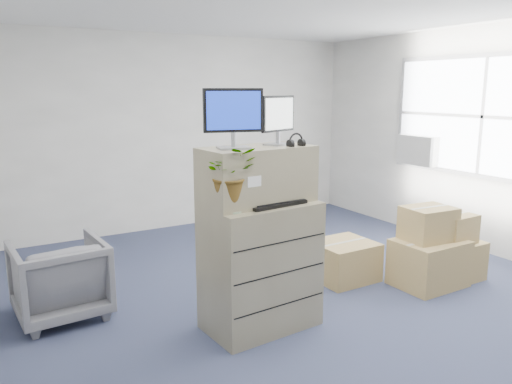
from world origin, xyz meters
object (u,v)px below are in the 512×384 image
Objects in this scene: filing_cabinet_lower at (261,266)px; water_bottle at (265,186)px; monitor_right at (278,118)px; potted_plant at (230,182)px; keyboard at (274,203)px; monitor_left at (233,115)px; office_chair at (60,275)px.

water_bottle reaches higher than filing_cabinet_lower.
water_bottle is at bearing 155.15° from monitor_right.
monitor_right is 0.87× the size of potted_plant.
filing_cabinet_lower is 2.05× the size of keyboard.
office_chair is at bearing 152.77° from monitor_left.
water_bottle is 0.49m from potted_plant.
office_chair is at bearing 136.10° from keyboard.
water_bottle is 0.32× the size of office_chair.
monitor_right reaches higher than potted_plant.
monitor_left is 0.99× the size of potted_plant.
water_bottle is (0.33, 0.06, -0.61)m from monitor_left.
filing_cabinet_lower is 2.31× the size of potted_plant.
filing_cabinet_lower is 0.68m from water_bottle.
keyboard is 0.47m from potted_plant.
monitor_left is at bearing 135.56° from office_chair.
office_chair is (-1.13, 1.19, -0.94)m from potted_plant.
water_bottle is at bearing 24.21° from monitor_left.
keyboard is at bearing -60.59° from filing_cabinet_lower.
keyboard is at bearing 138.82° from office_chair.
monitor_left is 0.60× the size of office_chair.
potted_plant is at bearing 177.93° from monitor_right.
monitor_left reaches higher than monitor_right.
monitor_left is (-0.24, 0.02, 1.28)m from filing_cabinet_lower.
potted_plant is at bearing 129.69° from office_chair.
monitor_right is at bearing 18.76° from potted_plant.
monitor_left reaches higher than water_bottle.
potted_plant is (-0.10, -0.13, -0.50)m from monitor_left.
keyboard is 1.13× the size of potted_plant.
potted_plant reaches higher than office_chair.
monitor_right reaches higher than office_chair.
monitor_left reaches higher than keyboard.
keyboard is at bearing -96.29° from water_bottle.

